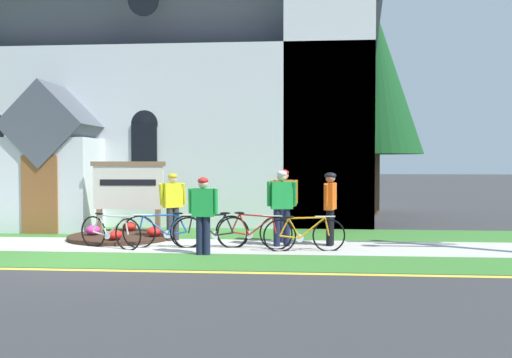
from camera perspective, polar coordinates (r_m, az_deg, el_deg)
The scene contains 19 objects.
ground at distance 15.04m, azimuth -11.96°, elevation -5.60°, with size 140.00×140.00×0.00m, color #333335.
sidewalk_slab at distance 13.05m, azimuth -15.85°, elevation -6.74°, with size 32.00×2.06×0.01m, color #B7B5AD.
grass_verge at distance 11.33m, azimuth -19.18°, elevation -8.08°, with size 32.00×1.68×0.01m, color #38722D.
church_lawn at distance 15.08m, azimuth -12.96°, elevation -5.56°, with size 24.00×2.28×0.01m, color #38722D.
curb_paint_stripe at distance 10.45m, azimuth -21.40°, elevation -8.96°, with size 28.00×0.16×0.01m, color yellow.
church_building at distance 20.74m, azimuth -7.28°, elevation 10.42°, with size 13.85×11.72×14.17m.
church_sign at distance 14.41m, azimuth -13.44°, elevation -0.90°, with size 1.97×0.20×1.95m.
flower_bed at distance 13.93m, azimuth -14.14°, elevation -5.89°, with size 2.60×2.60×0.34m.
bicycle_yellow at distance 12.43m, azimuth -15.28°, elevation -5.45°, with size 1.62×0.69×0.81m.
bicycle_green at distance 11.64m, azimuth 5.14°, elevation -5.88°, with size 1.78×0.27×0.80m.
bicycle_orange at distance 12.09m, azimuth -4.79°, elevation -5.59°, with size 1.72×0.19×0.83m.
bicycle_black at distance 11.98m, azimuth -0.30°, elevation -5.60°, with size 1.75×0.28×0.84m.
bicycle_silver at distance 12.25m, azimuth -9.86°, elevation -5.45°, with size 1.81×0.20×0.82m.
cyclist_in_blue_jersey at distance 12.41m, azimuth 7.92°, elevation -2.53°, with size 0.32×0.75×1.69m.
cyclist_in_yellow_jersey at distance 12.22m, azimuth 2.77°, elevation -2.41°, with size 0.68×0.33×1.74m.
cyclist_in_orange_jersey at distance 11.18m, azimuth -5.66°, elevation -3.29°, with size 0.64×0.26×1.62m.
cyclist_in_red_jersey at distance 13.24m, azimuth -8.87°, elevation -2.38°, with size 0.58×0.51×1.66m.
cyclist_in_white_jersey at distance 12.81m, azimuth 2.98°, elevation -2.17°, with size 0.66×0.37×1.75m.
roadside_conifer at distance 20.35m, azimuth 12.56°, elevation 10.01°, with size 3.49×3.49×7.50m.
Camera 1 is at (4.25, -10.30, 1.94)m, focal length 37.55 mm.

